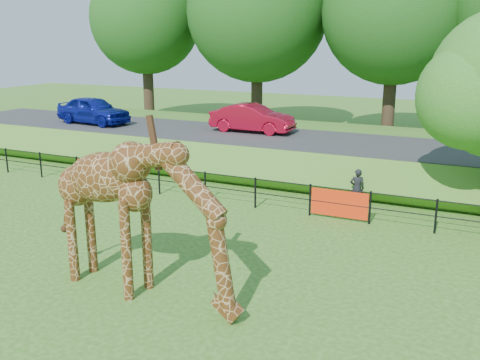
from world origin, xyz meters
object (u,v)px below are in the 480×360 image
at_px(giraffe, 141,218).
at_px(car_blue, 93,110).
at_px(visitor, 357,188).
at_px(car_red, 252,118).

distance_m(giraffe, car_blue, 17.34).
bearing_deg(car_blue, visitor, -98.18).
xyz_separation_m(car_blue, visitor, (14.82, -3.88, -1.44)).
height_order(giraffe, car_red, giraffe).
bearing_deg(car_blue, car_red, -75.32).
distance_m(car_red, visitor, 8.22).
bearing_deg(car_blue, giraffe, -130.18).
relative_size(giraffe, car_red, 1.31).
distance_m(car_blue, car_red, 8.62).
xyz_separation_m(giraffe, car_blue, (-11.90, 12.61, 0.24)).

